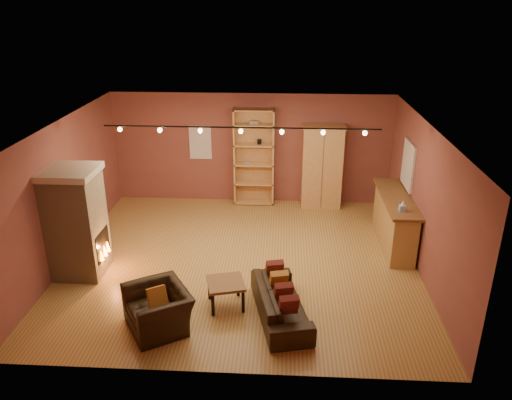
# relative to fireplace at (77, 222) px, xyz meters

# --- Properties ---
(floor) EXTENTS (7.00, 7.00, 0.00)m
(floor) POSITION_rel_fireplace_xyz_m (3.04, 0.60, -1.06)
(floor) COLOR olive
(floor) RESTS_ON ground
(ceiling) EXTENTS (7.00, 7.00, 0.00)m
(ceiling) POSITION_rel_fireplace_xyz_m (3.04, 0.60, 1.74)
(ceiling) COLOR #552F1A
(ceiling) RESTS_ON back_wall
(back_wall) EXTENTS (7.00, 0.02, 2.80)m
(back_wall) POSITION_rel_fireplace_xyz_m (3.04, 3.85, 0.34)
(back_wall) COLOR brown
(back_wall) RESTS_ON floor
(left_wall) EXTENTS (0.02, 6.50, 2.80)m
(left_wall) POSITION_rel_fireplace_xyz_m (-0.46, 0.60, 0.34)
(left_wall) COLOR brown
(left_wall) RESTS_ON floor
(right_wall) EXTENTS (0.02, 6.50, 2.80)m
(right_wall) POSITION_rel_fireplace_xyz_m (6.54, 0.60, 0.34)
(right_wall) COLOR brown
(right_wall) RESTS_ON floor
(fireplace) EXTENTS (1.01, 0.98, 2.12)m
(fireplace) POSITION_rel_fireplace_xyz_m (0.00, 0.00, 0.00)
(fireplace) COLOR tan
(fireplace) RESTS_ON floor
(back_window) EXTENTS (0.56, 0.04, 0.86)m
(back_window) POSITION_rel_fireplace_xyz_m (1.74, 3.83, 0.49)
(back_window) COLOR silver
(back_window) RESTS_ON back_wall
(bookcase) EXTENTS (1.01, 0.39, 2.46)m
(bookcase) POSITION_rel_fireplace_xyz_m (3.11, 3.72, 0.19)
(bookcase) COLOR tan
(bookcase) RESTS_ON floor
(armoire) EXTENTS (1.04, 0.59, 2.10)m
(armoire) POSITION_rel_fireplace_xyz_m (4.81, 3.58, -0.00)
(armoire) COLOR tan
(armoire) RESTS_ON floor
(bar_counter) EXTENTS (0.62, 2.30, 1.10)m
(bar_counter) POSITION_rel_fireplace_xyz_m (6.24, 1.53, -0.50)
(bar_counter) COLOR tan
(bar_counter) RESTS_ON floor
(tissue_box) EXTENTS (0.12, 0.12, 0.22)m
(tissue_box) POSITION_rel_fireplace_xyz_m (6.19, 0.80, 0.13)
(tissue_box) COLOR #89B2DC
(tissue_box) RESTS_ON bar_counter
(right_window) EXTENTS (0.05, 0.90, 1.00)m
(right_window) POSITION_rel_fireplace_xyz_m (6.51, 2.00, 0.59)
(right_window) COLOR silver
(right_window) RESTS_ON right_wall
(loveseat) EXTENTS (0.94, 1.93, 0.77)m
(loveseat) POSITION_rel_fireplace_xyz_m (3.86, -1.23, -0.68)
(loveseat) COLOR black
(loveseat) RESTS_ON floor
(armchair) EXTENTS (1.13, 1.25, 0.91)m
(armchair) POSITION_rel_fireplace_xyz_m (1.89, -1.64, -0.60)
(armchair) COLOR black
(armchair) RESTS_ON floor
(coffee_table) EXTENTS (0.75, 0.75, 0.47)m
(coffee_table) POSITION_rel_fireplace_xyz_m (2.91, -0.97, -0.66)
(coffee_table) COLOR brown
(coffee_table) RESTS_ON floor
(track_rail) EXTENTS (5.20, 0.09, 0.13)m
(track_rail) POSITION_rel_fireplace_xyz_m (3.04, 0.80, 1.62)
(track_rail) COLOR black
(track_rail) RESTS_ON ceiling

